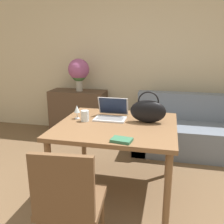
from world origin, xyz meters
The scene contains 11 objects.
wall_back centered at (0.00, 2.64, 1.35)m, with size 10.00×0.06×2.70m.
dining_table centered at (0.05, 0.73, 0.68)m, with size 1.17×1.06×0.77m.
chair centered at (-0.09, -0.18, 0.50)m, with size 0.48×0.48×0.90m.
couch centered at (0.98, 2.03, 0.29)m, with size 1.80×0.78×0.82m.
sideboard centered at (-0.95, 2.31, 0.39)m, with size 0.94×0.40×0.77m.
laptop centered at (-0.04, 0.93, 0.83)m, with size 0.33×0.30×0.21m.
drinking_glass centered at (-0.29, 0.75, 0.83)m, with size 0.08×0.08×0.11m.
wine_glass centered at (-0.39, 0.82, 0.87)m, with size 0.06×0.06×0.15m.
handbag centered at (0.35, 0.85, 0.89)m, with size 0.36×0.13×0.32m.
flower_vase centered at (-0.92, 2.30, 1.10)m, with size 0.35×0.35×0.53m.
book centered at (0.19, 0.30, 0.78)m, with size 0.18×0.14×0.02m.
Camera 1 is at (0.54, -1.58, 1.55)m, focal length 40.00 mm.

